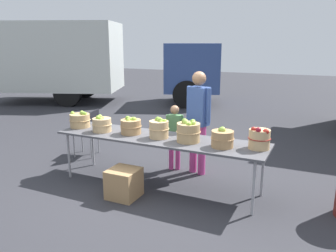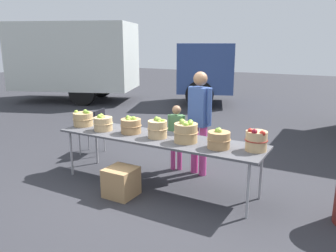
{
  "view_description": "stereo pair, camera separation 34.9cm",
  "coord_description": "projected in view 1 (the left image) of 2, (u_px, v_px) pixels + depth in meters",
  "views": [
    {
      "loc": [
        2.11,
        -4.17,
        2.07
      ],
      "look_at": [
        0.0,
        0.3,
        0.85
      ],
      "focal_mm": 36.18,
      "sensor_mm": 36.0,
      "label": 1
    },
    {
      "loc": [
        2.42,
        -4.01,
        2.07
      ],
      "look_at": [
        0.0,
        0.3,
        0.85
      ],
      "focal_mm": 36.18,
      "sensor_mm": 36.0,
      "label": 2
    }
  ],
  "objects": [
    {
      "name": "apple_basket_green_1",
      "position": [
        102.0,
        124.0,
        5.15
      ],
      "size": [
        0.3,
        0.3,
        0.26
      ],
      "color": "tan",
      "rests_on": "market_table"
    },
    {
      "name": "folding_chair",
      "position": [
        89.0,
        129.0,
        6.29
      ],
      "size": [
        0.48,
        0.48,
        0.86
      ],
      "rotation": [
        0.0,
        0.0,
        4.95
      ],
      "color": "black",
      "rests_on": "ground"
    },
    {
      "name": "apple_basket_red_0",
      "position": [
        259.0,
        139.0,
        4.3
      ],
      "size": [
        0.29,
        0.29,
        0.3
      ],
      "color": "tan",
      "rests_on": "market_table"
    },
    {
      "name": "market_table",
      "position": [
        159.0,
        140.0,
        4.86
      ],
      "size": [
        3.1,
        0.76,
        0.75
      ],
      "color": "#4C4C51",
      "rests_on": "ground"
    },
    {
      "name": "produce_crate",
      "position": [
        124.0,
        183.0,
        4.63
      ],
      "size": [
        0.4,
        0.4,
        0.4
      ],
      "primitive_type": "cube",
      "color": "#A87F51",
      "rests_on": "ground"
    },
    {
      "name": "vendor_adult",
      "position": [
        198.0,
        115.0,
        5.31
      ],
      "size": [
        0.43,
        0.28,
        1.65
      ],
      "rotation": [
        0.0,
        0.0,
        2.91
      ],
      "color": "#CC3F8C",
      "rests_on": "ground"
    },
    {
      "name": "child_customer",
      "position": [
        175.0,
        132.0,
        5.54
      ],
      "size": [
        0.27,
        0.2,
        1.09
      ],
      "rotation": [
        0.0,
        0.0,
        3.49
      ],
      "color": "#CC3F8C",
      "rests_on": "ground"
    },
    {
      "name": "apple_basket_green_4",
      "position": [
        188.0,
        132.0,
        4.61
      ],
      "size": [
        0.34,
        0.34,
        0.32
      ],
      "color": "tan",
      "rests_on": "market_table"
    },
    {
      "name": "box_truck",
      "position": [
        89.0,
        60.0,
        11.83
      ],
      "size": [
        7.96,
        4.8,
        2.75
      ],
      "rotation": [
        0.0,
        0.0,
        0.37
      ],
      "color": "silver",
      "rests_on": "ground"
    },
    {
      "name": "apple_basket_green_2",
      "position": [
        131.0,
        126.0,
        5.02
      ],
      "size": [
        0.32,
        0.32,
        0.26
      ],
      "color": "#A87F51",
      "rests_on": "market_table"
    },
    {
      "name": "apple_basket_green_5",
      "position": [
        222.0,
        138.0,
        4.38
      ],
      "size": [
        0.31,
        0.31,
        0.27
      ],
      "color": "#A87F51",
      "rests_on": "market_table"
    },
    {
      "name": "apple_basket_green_0",
      "position": [
        80.0,
        120.0,
        5.41
      ],
      "size": [
        0.33,
        0.33,
        0.26
      ],
      "color": "tan",
      "rests_on": "market_table"
    },
    {
      "name": "apple_basket_green_3",
      "position": [
        159.0,
        128.0,
        4.8
      ],
      "size": [
        0.29,
        0.29,
        0.3
      ],
      "color": "tan",
      "rests_on": "market_table"
    },
    {
      "name": "ground_plane",
      "position": [
        159.0,
        186.0,
        5.03
      ],
      "size": [
        40.0,
        40.0,
        0.0
      ],
      "primitive_type": "plane",
      "color": "#2D2D33"
    }
  ]
}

